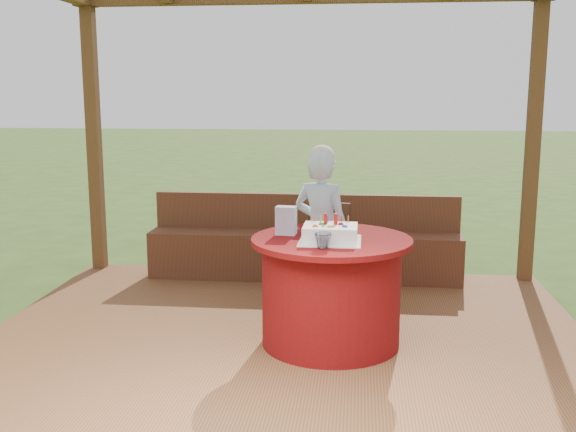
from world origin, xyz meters
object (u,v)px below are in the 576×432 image
Objects in this scene: bench at (304,251)px; table at (331,290)px; drinking_glass at (323,241)px; gift_bag at (286,221)px; birthday_cake at (330,233)px; chair at (325,247)px; elderly_woman at (321,228)px.

table is (0.34, -1.73, 0.13)m from bench.
gift_bag is at bearing 124.84° from drinking_glass.
chair is at bearing 94.43° from birthday_cake.
birthday_cake is 2.07× the size of gift_bag.
chair is 1.29m from birthday_cake.
elderly_woman is at bearing -76.82° from bench.
gift_bag reaches higher than bench.
gift_bag is (-0.21, -0.71, 0.19)m from elderly_woman.
table is 1.13m from chair.
elderly_woman reaches higher than chair.
birthday_cake is (0.10, -1.23, 0.39)m from chair.
table is 0.45m from birthday_cake.
bench is 1.04m from elderly_woman.
chair is (0.24, -0.60, 0.18)m from bench.
birthday_cake is at bearing -93.37° from table.
table is at bearing -8.10° from gift_bag.
bench is 26.88× the size of drinking_glass.
drinking_glass is at bearing -86.17° from elderly_woman.
elderly_woman is at bearing 97.15° from birthday_cake.
gift_bag reaches higher than birthday_cake.
birthday_cake is at bearing -79.76° from bench.
bench is at bearing 103.18° from elderly_woman.
chair is 1.15m from gift_bag.
drinking_glass is (0.06, -1.46, 0.38)m from chair.
table is at bearing -81.51° from elderly_woman.
gift_bag reaches higher than drinking_glass.
birthday_cake is at bearing -85.57° from chair.
gift_bag is (0.01, -1.64, 0.61)m from bench.
birthday_cake is at bearing -82.85° from elderly_woman.
table is 0.83× the size of elderly_woman.
chair is at bearing -68.64° from bench.
drinking_glass is at bearing -99.23° from birthday_cake.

